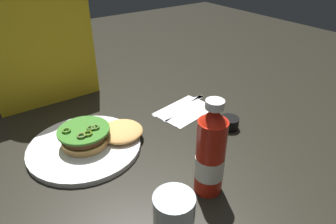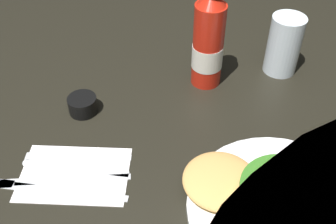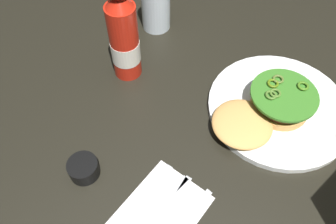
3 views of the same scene
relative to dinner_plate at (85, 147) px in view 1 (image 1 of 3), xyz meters
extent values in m
plane|color=black|center=(0.13, -0.14, -0.01)|extent=(3.00, 3.00, 0.00)
cylinder|color=white|center=(0.00, 0.00, 0.00)|extent=(0.29, 0.29, 0.01)
cylinder|color=tan|center=(0.00, 0.00, 0.02)|extent=(0.12, 0.12, 0.02)
cylinder|color=#512D19|center=(0.00, 0.00, 0.03)|extent=(0.11, 0.11, 0.02)
cylinder|color=red|center=(0.00, 0.00, 0.04)|extent=(0.10, 0.10, 0.01)
cylinder|color=#336F21|center=(0.00, 0.00, 0.05)|extent=(0.13, 0.13, 0.01)
torus|color=#52692A|center=(-0.01, -0.03, 0.06)|extent=(0.02, 0.02, 0.01)
torus|color=#4F6F13|center=(0.00, -0.03, 0.06)|extent=(0.02, 0.02, 0.01)
torus|color=#43751B|center=(-0.04, 0.02, 0.06)|extent=(0.02, 0.02, 0.01)
torus|color=#486F28|center=(0.03, -0.01, 0.06)|extent=(0.02, 0.02, 0.01)
torus|color=#4A7327|center=(0.02, -0.01, 0.06)|extent=(0.02, 0.02, 0.01)
ellipsoid|color=tan|center=(0.10, -0.02, 0.02)|extent=(0.12, 0.12, 0.03)
cylinder|color=red|center=(0.17, -0.30, 0.08)|extent=(0.06, 0.06, 0.18)
cone|color=red|center=(0.17, -0.30, 0.19)|extent=(0.06, 0.06, 0.03)
cylinder|color=white|center=(0.17, -0.30, 0.21)|extent=(0.04, 0.04, 0.02)
cylinder|color=white|center=(0.17, -0.30, 0.06)|extent=(0.06, 0.06, 0.05)
cylinder|color=black|center=(0.38, -0.15, 0.01)|extent=(0.06, 0.06, 0.03)
cube|color=white|center=(0.34, 0.00, -0.01)|extent=(0.20, 0.15, 0.00)
cube|color=silver|center=(0.35, -0.03, 0.00)|extent=(0.18, 0.05, 0.00)
cube|color=silver|center=(0.42, -0.02, 0.00)|extent=(0.04, 0.03, 0.00)
cube|color=silver|center=(0.34, -0.01, 0.00)|extent=(0.18, 0.03, 0.00)
ellipsoid|color=silver|center=(0.42, 0.00, 0.00)|extent=(0.04, 0.03, 0.00)
cube|color=silver|center=(0.34, 0.02, 0.00)|extent=(0.19, 0.07, 0.00)
cube|color=silver|center=(0.41, 0.04, 0.00)|extent=(0.08, 0.04, 0.00)
cube|color=silver|center=(0.33, 0.04, 0.00)|extent=(0.19, 0.03, 0.00)
cube|color=silver|center=(0.41, 0.05, 0.00)|extent=(0.08, 0.02, 0.00)
cube|color=gold|center=(0.01, 0.37, 0.16)|extent=(0.33, 0.15, 0.34)
camera|label=1|loc=(-0.19, -0.65, 0.48)|focal=32.21mm
camera|label=2|loc=(0.09, 0.39, 0.53)|focal=43.49mm
camera|label=3|loc=(0.45, 0.16, 0.57)|focal=36.10mm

